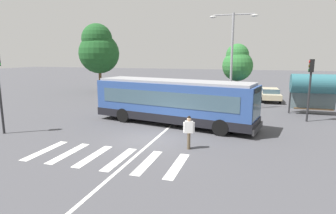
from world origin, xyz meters
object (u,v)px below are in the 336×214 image
city_transit_bus (173,102)px  traffic_light_far_corner (310,80)px  parked_car_red (194,91)px  parked_car_champagne (270,94)px  background_tree_right (237,63)px  parked_car_charcoal (219,91)px  twin_arm_street_lamp (232,51)px  background_tree_left (98,49)px  parked_car_blue (243,92)px  bus_stop_shelter (316,85)px  pedestrian_crossing_street (189,130)px  parked_car_silver (149,89)px  parked_car_white (171,90)px

city_transit_bus → traffic_light_far_corner: traffic_light_far_corner is taller
parked_car_red → parked_car_champagne: 8.06m
background_tree_right → parked_car_red: bearing=-148.6°
parked_car_charcoal → parked_car_red: bearing=-174.5°
parked_car_charcoal → twin_arm_street_lamp: (1.75, -6.53, 4.28)m
city_transit_bus → background_tree_left: background_tree_left is taller
parked_car_blue → twin_arm_street_lamp: size_ratio=0.56×
parked_car_blue → city_transit_bus: bearing=-108.4°
twin_arm_street_lamp → background_tree_right: size_ratio=1.36×
parked_car_charcoal → bus_stop_shelter: bus_stop_shelter is taller
twin_arm_street_lamp → background_tree_left: bearing=156.2°
pedestrian_crossing_street → parked_car_blue: 17.78m
pedestrian_crossing_street → bus_stop_shelter: 13.65m
pedestrian_crossing_street → background_tree_right: (1.21, 20.11, 2.87)m
parked_car_silver → twin_arm_street_lamp: twin_arm_street_lamp is taller
parked_car_white → bus_stop_shelter: 15.43m
parked_car_white → background_tree_left: (-9.86, 0.98, 4.69)m
twin_arm_street_lamp → background_tree_left: (-17.12, 7.57, 0.41)m
city_transit_bus → parked_car_white: (-3.90, 12.93, -0.82)m
traffic_light_far_corner → background_tree_right: (-5.65, 11.81, 0.84)m
bus_stop_shelter → parked_car_blue: bearing=131.0°
parked_car_charcoal → twin_arm_street_lamp: size_ratio=0.57×
parked_car_blue → background_tree_left: 18.66m
parked_car_charcoal → twin_arm_street_lamp: twin_arm_street_lamp is taller
parked_car_charcoal → parked_car_champagne: same height
parked_car_white → twin_arm_street_lamp: 10.70m
bus_stop_shelter → twin_arm_street_lamp: 7.11m
parked_car_champagne → traffic_light_far_corner: traffic_light_far_corner is taller
traffic_light_far_corner → pedestrian_crossing_street: bearing=-129.6°
traffic_light_far_corner → parked_car_charcoal: bearing=128.5°
bus_stop_shelter → parked_car_red: bearing=150.5°
parked_car_red → parked_car_charcoal: same height
parked_car_silver → parked_car_blue: (10.94, -0.14, 0.00)m
bus_stop_shelter → pedestrian_crossing_street: bearing=-125.0°
traffic_light_far_corner → bus_stop_shelter: bearing=71.8°
parked_car_silver → background_tree_right: size_ratio=0.76×
parked_car_silver → bus_stop_shelter: size_ratio=1.23×
parked_car_red → background_tree_left: 13.57m
city_transit_bus → parked_car_red: 12.69m
parked_car_charcoal → background_tree_left: size_ratio=0.54×
pedestrian_crossing_street → traffic_light_far_corner: bearing=50.4°
bus_stop_shelter → twin_arm_street_lamp: bearing=-179.9°
twin_arm_street_lamp → bus_stop_shelter: bearing=0.1°
bus_stop_shelter → parked_car_silver: bearing=158.1°
parked_car_blue → traffic_light_far_corner: bearing=-63.0°
twin_arm_street_lamp → city_transit_bus: bearing=-118.0°
city_transit_bus → bus_stop_shelter: bus_stop_shelter is taller
parked_car_champagne → parked_car_charcoal: bearing=175.0°
parked_car_champagne → parked_car_blue: bearing=169.8°
pedestrian_crossing_street → traffic_light_far_corner: 10.96m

